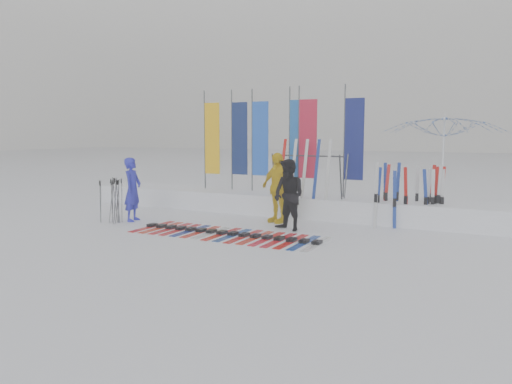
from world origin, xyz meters
The scene contains 11 objects.
ground centered at (0.00, 0.00, 0.00)m, with size 120.00×120.00×0.00m, color white.
snow_bank centered at (0.00, 4.60, 0.30)m, with size 14.00×1.60×0.60m, color white.
person_blue centered at (-3.58, 1.50, 0.88)m, with size 0.64×0.42×1.76m, color #2023BD.
person_black centered at (0.80, 2.23, 0.89)m, with size 0.87×0.67×1.78m, color black.
person_yellow centered at (0.07, 3.11, 0.95)m, with size 1.12×0.46×1.90m, color yellow.
tent_canopy centered at (3.96, 5.62, 1.51)m, with size 3.28×3.35×3.01m, color white.
ski_row centered at (-0.26, 1.03, 0.03)m, with size 4.71×1.69×0.07m.
pole_cluster centered at (-3.86, 1.05, 0.60)m, with size 0.67×0.62×1.25m.
feather_flags centered at (-0.78, 4.80, 2.24)m, with size 5.32×0.29×3.20m.
ski_rack centered at (0.58, 4.20, 1.38)m, with size 2.04×0.80×1.23m.
upright_skis centered at (3.43, 4.29, 0.79)m, with size 1.63×1.15×1.69m.
Camera 1 is at (5.70, -9.08, 2.41)m, focal length 35.00 mm.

